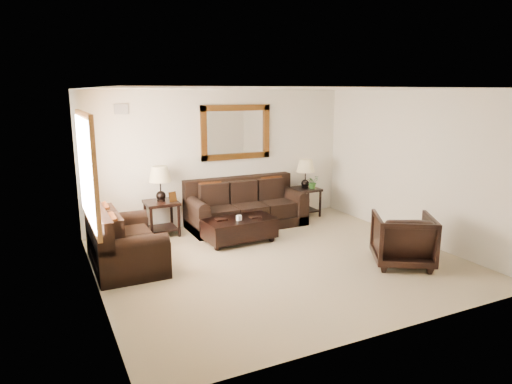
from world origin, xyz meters
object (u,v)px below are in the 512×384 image
loveseat (121,244)px  coffee_table (239,227)px  end_table_right (305,179)px  armchair (403,237)px  end_table_left (161,191)px  sofa (245,209)px

loveseat → coffee_table: size_ratio=1.28×
end_table_right → armchair: 3.18m
loveseat → end_table_left: 1.68m
end_table_left → end_table_right: size_ratio=1.06×
loveseat → armchair: (3.96, -1.85, 0.10)m
coffee_table → loveseat: bearing=-176.4°
coffee_table → armchair: bearing=-52.4°
sofa → end_table_right: (1.50, 0.14, 0.46)m
loveseat → end_table_left: size_ratio=1.27×
loveseat → armchair: bearing=-115.1°
loveseat → coffee_table: bearing=-82.8°
coffee_table → armchair: (1.85, -2.11, 0.18)m
end_table_left → armchair: (2.99, -3.13, -0.41)m
end_table_left → loveseat: bearing=-126.9°
end_table_right → armchair: end_table_right is taller
sofa → end_table_left: size_ratio=1.77×
loveseat → end_table_left: bearing=-36.9°
end_table_right → coffee_table: size_ratio=0.94×
end_table_right → coffee_table: end_table_right is taller
coffee_table → sofa: bearing=56.4°
sofa → armchair: sofa is taller
sofa → end_table_right: bearing=5.3°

